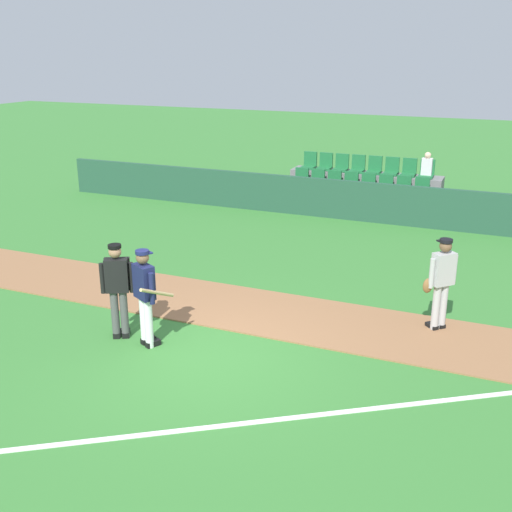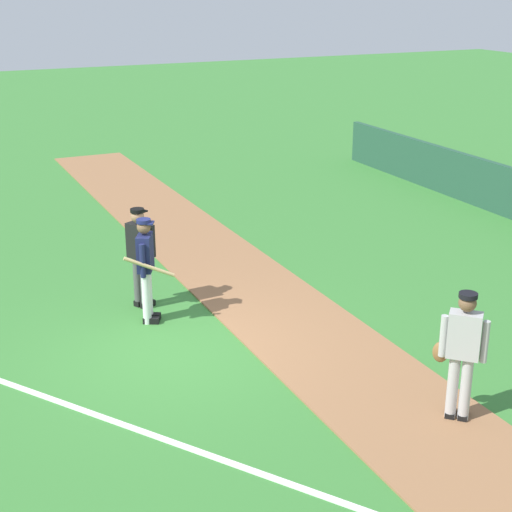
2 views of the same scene
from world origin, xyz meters
name	(u,v)px [view 1 (image 1 of 2)]	position (x,y,z in m)	size (l,w,h in m)	color
ground_plane	(206,356)	(0.00, 0.00, 0.00)	(80.00, 80.00, 0.00)	#387A33
infield_dirt_path	(253,310)	(0.00, 2.05, 0.01)	(28.00, 2.09, 0.03)	#936642
foul_line_chalk	(375,408)	(3.00, -0.50, 0.01)	(12.00, 0.10, 0.01)	white
dugout_fence	(350,200)	(0.00, 9.47, 0.60)	(20.00, 0.16, 1.19)	#234C38
stadium_bleachers	(362,194)	(0.01, 10.92, 0.49)	(5.00, 2.10, 1.90)	slate
batter_navy_jersey	(145,294)	(-1.11, -0.05, 0.97)	(0.63, 0.79, 1.76)	white
umpire_home_plate	(118,285)	(-1.74, 0.04, 1.00)	(0.54, 0.44, 1.76)	#4C4C4C
runner_grey_jersey	(441,281)	(3.47, 2.57, 0.96)	(0.56, 0.50, 1.76)	#B2B2B2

